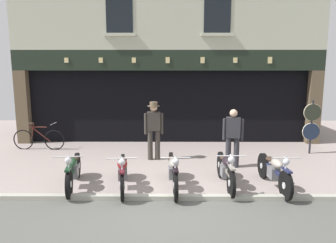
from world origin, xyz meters
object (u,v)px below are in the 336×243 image
Objects in this scene: advert_board_far at (81,92)px; motorcycle_center_right at (226,169)px; leaning_bicycle at (39,139)px; salesman_left at (154,127)px; shopkeeper_center at (233,135)px; motorcycle_left at (73,170)px; motorcycle_right at (274,171)px; motorcycle_center at (173,171)px; motorcycle_center_left at (123,171)px; tyre_sign_pole at (312,123)px; advert_board_near at (106,93)px.

motorcycle_center_right is at bearing -45.45° from advert_board_far.
motorcycle_center_right is 6.59m from leaning_bicycle.
shopkeeper_center is at bearing 156.30° from salesman_left.
motorcycle_left reaches higher than motorcycle_right.
salesman_left is at bearing -80.32° from motorcycle_center.
motorcycle_center is 1.21m from motorcycle_center_right.
motorcycle_right is 1.86× the size of advert_board_far.
motorcycle_center is 2.46m from salesman_left.
motorcycle_center_left is 1.14m from motorcycle_center.
shopkeeper_center is 6.40m from leaning_bicycle.
salesman_left is at bearing -40.51° from advert_board_far.
motorcycle_center reaches higher than motorcycle_center_left.
motorcycle_left reaches higher than leaning_bicycle.
motorcycle_left is at bearing -77.59° from advert_board_far.
advert_board_far is (-2.76, 2.36, 0.85)m from salesman_left.
salesman_left is at bearing -135.27° from motorcycle_left.
motorcycle_center is at bearing 170.76° from motorcycle_left.
advert_board_far is (-4.51, 4.59, 1.39)m from motorcycle_center_right.
tyre_sign_pole is (2.09, 3.00, 0.58)m from motorcycle_right.
motorcycle_center_right is at bearing 62.30° from leaning_bicycle.
motorcycle_center is 5.36m from tyre_sign_pole.
advert_board_near reaches higher than motorcycle_center_left.
motorcycle_center_left is 1.12× the size of leaning_bicycle.
salesman_left is 4.98m from tyre_sign_pole.
advert_board_near is (-4.04, 3.09, 0.91)m from shopkeeper_center.
shopkeeper_center is at bearing -31.95° from advert_board_far.
advert_board_far is at bearing -46.47° from motorcycle_center_right.
advert_board_near reaches higher than motorcycle_center_right.
motorcycle_center_left is at bearing 2.21° from motorcycle_center_right.
tyre_sign_pole reaches higher than motorcycle_center_left.
motorcycle_center is at bearing -145.44° from tyre_sign_pole.
motorcycle_center_left is 1.21× the size of shopkeeper_center.
motorcycle_center is at bearing -54.83° from advert_board_far.
motorcycle_center_left is 6.34m from tyre_sign_pole.
motorcycle_center is 5.65m from leaning_bicycle.
motorcycle_center_left is 0.95× the size of motorcycle_center.
motorcycle_left is 2.28m from motorcycle_center.
motorcycle_center_right is (2.35, 0.13, 0.01)m from motorcycle_center_left.
motorcycle_center_right is at bearing 82.60° from shopkeeper_center.
leaning_bicycle is at bearing 177.04° from tyre_sign_pole.
motorcycle_left is at bearing -4.57° from motorcycle_center.
motorcycle_left is 1.80× the size of advert_board_far.
advert_board_near is at bearing 123.66° from leaning_bicycle.
tyre_sign_pole is 7.03m from advert_board_near.
tyre_sign_pole is at bearing -143.94° from shopkeeper_center.
tyre_sign_pole is (6.67, 2.98, 0.58)m from motorcycle_left.
motorcycle_center_left is 1.75× the size of advert_board_near.
shopkeeper_center is (0.43, 1.50, 0.47)m from motorcycle_center_right.
advert_board_near reaches higher than shopkeeper_center.
salesman_left is (-0.55, 2.34, 0.55)m from motorcycle_center.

